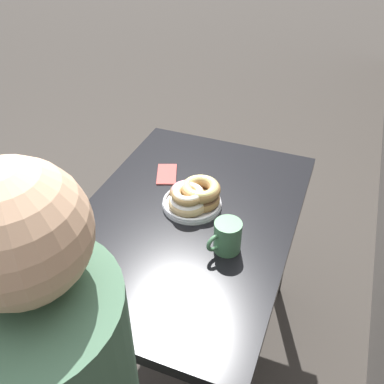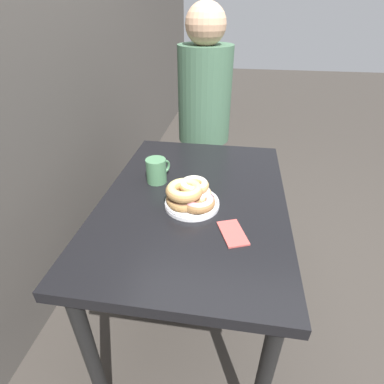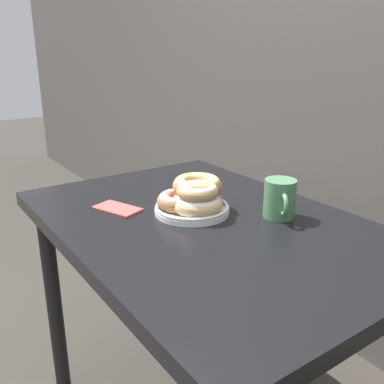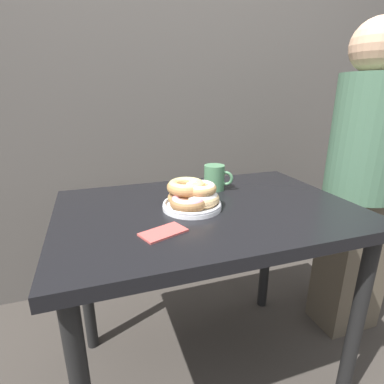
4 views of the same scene
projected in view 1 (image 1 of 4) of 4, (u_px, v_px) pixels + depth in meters
name	position (u px, v px, depth m)	size (l,w,h in m)	color
ground_plane	(117.00, 322.00, 1.98)	(14.00, 14.00, 0.00)	#38332D
dining_table	(186.00, 237.00, 1.48)	(1.03, 0.70, 0.75)	black
donut_plate	(193.00, 196.00, 1.44)	(0.21, 0.22, 0.09)	white
coffee_mug	(227.00, 236.00, 1.27)	(0.11, 0.09, 0.10)	#4C7F56
napkin	(167.00, 174.00, 1.61)	(0.15, 0.11, 0.01)	#BC4C47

